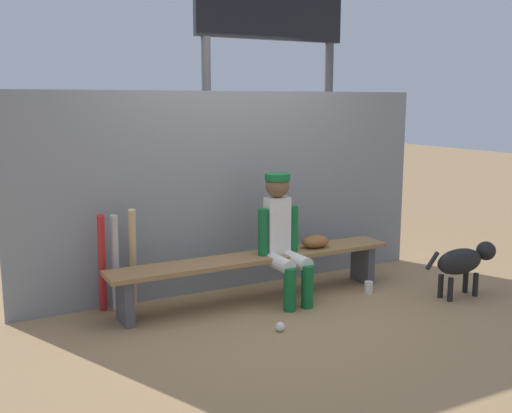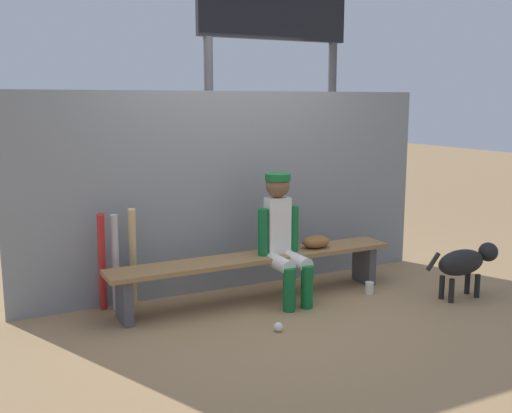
{
  "view_description": "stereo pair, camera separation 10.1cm",
  "coord_description": "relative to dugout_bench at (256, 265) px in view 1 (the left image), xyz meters",
  "views": [
    {
      "loc": [
        -2.45,
        -4.61,
        1.81
      ],
      "look_at": [
        0.0,
        0.0,
        0.87
      ],
      "focal_mm": 41.9,
      "sensor_mm": 36.0,
      "label": 1
    },
    {
      "loc": [
        -2.36,
        -4.66,
        1.81
      ],
      "look_at": [
        0.0,
        0.0,
        0.87
      ],
      "focal_mm": 41.9,
      "sensor_mm": 36.0,
      "label": 2
    }
  ],
  "objects": [
    {
      "name": "player_seated",
      "position": [
        0.22,
        -0.11,
        0.28
      ],
      "size": [
        0.41,
        0.55,
        1.16
      ],
      "color": "silver",
      "rests_on": "ground_plane"
    },
    {
      "name": "scoreboard",
      "position": [
        0.95,
        1.32,
        2.17
      ],
      "size": [
        2.08,
        0.27,
        3.59
      ],
      "color": "#3F3F42",
      "rests_on": "ground_plane"
    },
    {
      "name": "cup_on_ground",
      "position": [
        1.05,
        -0.31,
        -0.28
      ],
      "size": [
        0.08,
        0.08,
        0.11
      ],
      "primitive_type": "cylinder",
      "color": "silver",
      "rests_on": "ground_plane"
    },
    {
      "name": "bat_aluminum_red",
      "position": [
        -1.31,
        0.3,
        0.11
      ],
      "size": [
        0.11,
        0.28,
        0.89
      ],
      "primitive_type": "cylinder",
      "rotation": [
        0.23,
        0.0,
        -0.17
      ],
      "color": "#B22323",
      "rests_on": "ground_plane"
    },
    {
      "name": "ground_plane",
      "position": [
        0.0,
        0.0,
        -0.34
      ],
      "size": [
        30.0,
        30.0,
        0.0
      ],
      "primitive_type": "plane",
      "color": "#9E7A51"
    },
    {
      "name": "chainlink_fence",
      "position": [
        0.0,
        0.46,
        0.61
      ],
      "size": [
        4.18,
        0.03,
        1.89
      ],
      "primitive_type": "cube",
      "color": "gray",
      "rests_on": "ground_plane"
    },
    {
      "name": "cup_on_bench",
      "position": [
        0.27,
        0.0,
        0.14
      ],
      "size": [
        0.08,
        0.08,
        0.11
      ],
      "primitive_type": "cylinder",
      "color": "red",
      "rests_on": "dugout_bench"
    },
    {
      "name": "bat_wood_natural",
      "position": [
        -1.04,
        0.33,
        0.11
      ],
      "size": [
        0.11,
        0.26,
        0.9
      ],
      "primitive_type": "cylinder",
      "rotation": [
        0.21,
        0.0,
        -0.19
      ],
      "color": "tan",
      "rests_on": "ground_plane"
    },
    {
      "name": "bat_aluminum_silver",
      "position": [
        -1.2,
        0.31,
        0.09
      ],
      "size": [
        0.09,
        0.16,
        0.86
      ],
      "primitive_type": "cylinder",
      "rotation": [
        0.11,
        0.0,
        -0.17
      ],
      "color": "#B7B7BC",
      "rests_on": "ground_plane"
    },
    {
      "name": "dog",
      "position": [
        1.76,
        -0.8,
        -0.0
      ],
      "size": [
        0.84,
        0.2,
        0.49
      ],
      "color": "black",
      "rests_on": "ground_plane"
    },
    {
      "name": "baseball",
      "position": [
        -0.18,
        -0.74,
        -0.3
      ],
      "size": [
        0.07,
        0.07,
        0.07
      ],
      "primitive_type": "sphere",
      "color": "white",
      "rests_on": "ground_plane"
    },
    {
      "name": "baseball_glove",
      "position": [
        0.64,
        0.0,
        0.15
      ],
      "size": [
        0.28,
        0.2,
        0.12
      ],
      "primitive_type": "ellipsoid",
      "color": "brown",
      "rests_on": "dugout_bench"
    },
    {
      "name": "dugout_bench",
      "position": [
        0.0,
        0.0,
        0.0
      ],
      "size": [
        2.72,
        0.36,
        0.42
      ],
      "color": "olive",
      "rests_on": "ground_plane"
    }
  ]
}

